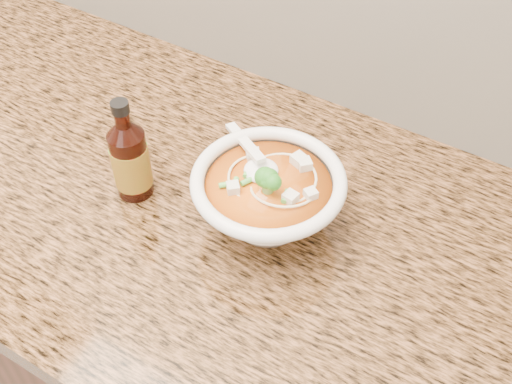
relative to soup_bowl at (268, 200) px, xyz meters
The scene contains 4 objects.
cabinet 0.65m from the soup_bowl, behind, with size 4.00×0.65×0.86m, color #311B0E.
counter_slab 0.40m from the soup_bowl, behind, with size 4.00×0.68×0.04m, color brown.
soup_bowl is the anchor object (origin of this frame).
hot_sauce_bottle 0.21m from the soup_bowl, 166.98° to the right, with size 0.06×0.06×0.17m.
Camera 1 is at (0.70, 1.15, 1.61)m, focal length 45.00 mm.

